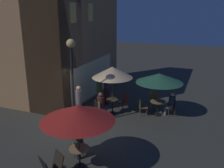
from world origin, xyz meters
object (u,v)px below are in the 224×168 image
at_px(patron_seated_0, 78,138).
at_px(cafe_chair_3, 173,106).
at_px(cafe_table_1, 112,104).
at_px(patron_seated_2, 171,103).
at_px(cafe_chair_0, 78,139).
at_px(patron_standing_3, 107,89).
at_px(cafe_table_0, 79,154).
at_px(street_lamp_near_corner, 72,63).
at_px(cafe_table_2, 158,105).
at_px(patio_umbrella_2, 159,78).
at_px(menu_sandwich_board, 52,168).
at_px(patio_umbrella_1, 112,72).
at_px(cafe_chair_1, 124,100).
at_px(patron_seated_1, 101,103).
at_px(cafe_chair_2, 99,107).
at_px(patio_umbrella_0, 78,113).
at_px(patron_standing_5, 99,93).
at_px(patron_standing_4, 79,104).
at_px(cafe_chair_4, 154,99).
at_px(cafe_chair_5, 141,105).

bearing_deg(patron_seated_0, cafe_chair_3, 118.29).
xyz_separation_m(cafe_table_1, patron_seated_2, (0.85, -2.82, 0.18)).
distance_m(cafe_chair_0, patron_standing_3, 5.15).
xyz_separation_m(cafe_table_0, patron_seated_2, (5.49, -2.16, 0.18)).
bearing_deg(patron_seated_0, street_lamp_near_corner, -179.43).
height_order(cafe_table_2, patio_umbrella_2, patio_umbrella_2).
height_order(menu_sandwich_board, cafe_chair_3, menu_sandwich_board).
xyz_separation_m(patio_umbrella_1, patron_seated_0, (-4.02, -0.25, -1.49)).
xyz_separation_m(patio_umbrella_2, patron_standing_3, (0.46, 3.00, -1.08)).
height_order(cafe_chair_1, patron_seated_1, patron_seated_1).
distance_m(patron_seated_0, patron_seated_2, 5.50).
distance_m(cafe_chair_1, patron_seated_0, 4.68).
xyz_separation_m(cafe_chair_2, patron_seated_0, (-3.31, -0.66, 0.16)).
distance_m(patio_umbrella_0, patron_standing_5, 5.54).
height_order(patio_umbrella_2, cafe_chair_2, patio_umbrella_2).
distance_m(patron_standing_4, patron_standing_5, 2.01).
height_order(cafe_table_0, cafe_chair_2, cafe_chair_2).
bearing_deg(cafe_chair_1, cafe_table_2, 122.81).
bearing_deg(patron_standing_4, menu_sandwich_board, -8.23).
distance_m(cafe_chair_4, patron_seated_0, 5.69).
bearing_deg(patron_seated_2, street_lamp_near_corner, 22.29).
height_order(cafe_chair_3, patron_seated_0, patron_seated_0).
xyz_separation_m(patron_seated_0, patron_seated_2, (4.86, -2.56, -0.02)).
xyz_separation_m(cafe_chair_0, patron_seated_1, (3.31, 0.52, 0.17)).
bearing_deg(patron_seated_2, menu_sandwich_board, 52.93).
relative_size(cafe_chair_3, patron_standing_5, 0.51).
bearing_deg(street_lamp_near_corner, cafe_chair_3, -53.66).
xyz_separation_m(patron_seated_1, patron_standing_4, (-0.89, 0.75, 0.18)).
xyz_separation_m(cafe_chair_4, patron_standing_4, (-2.93, 2.91, 0.35)).
bearing_deg(cafe_table_0, patio_umbrella_0, -45.00).
bearing_deg(street_lamp_near_corner, menu_sandwich_board, -160.70).
bearing_deg(patron_seated_0, cafe_chair_0, 180.00).
distance_m(patio_umbrella_0, patron_standing_3, 6.07).
height_order(cafe_chair_5, patron_standing_4, patron_standing_4).
relative_size(patron_seated_1, patron_seated_2, 1.05).
bearing_deg(cafe_chair_4, menu_sandwich_board, -39.80).
distance_m(cafe_table_2, cafe_chair_0, 5.01).
relative_size(cafe_table_0, cafe_chair_4, 0.78).
bearing_deg(patron_standing_3, patio_umbrella_2, 176.62).
bearing_deg(street_lamp_near_corner, patron_standing_5, -1.68).
relative_size(patio_umbrella_2, cafe_chair_5, 2.64).
xyz_separation_m(menu_sandwich_board, patron_standing_3, (6.69, 0.98, 0.44)).
bearing_deg(patron_standing_3, patron_standing_5, 80.15).
bearing_deg(patio_umbrella_2, patio_umbrella_0, 163.82).
xyz_separation_m(cafe_chair_4, patron_seated_1, (-2.04, 2.16, 0.17)).
xyz_separation_m(cafe_table_0, cafe_chair_1, (5.30, 0.25, 0.04)).
xyz_separation_m(menu_sandwich_board, patio_umbrella_0, (0.90, -0.48, 1.56)).
xyz_separation_m(cafe_table_0, cafe_chair_0, (0.74, 0.48, 0.05)).
bearing_deg(patron_standing_3, cafe_chair_2, 107.26).
relative_size(cafe_table_0, patio_umbrella_0, 0.30).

